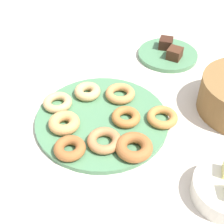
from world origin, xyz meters
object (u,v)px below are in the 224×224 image
object	(u,v)px
donut_8	(134,147)
donut_6	(87,91)
donut_plate	(102,119)
donut_5	(162,117)
donut_3	(104,140)
donut_7	(70,148)
donut_4	(126,117)
brownie_near	(166,43)
cake_plate	(168,55)
donut_1	(58,102)
donut_2	(120,94)
donut_0	(64,123)
brownie_far	(175,53)

from	to	relation	value
donut_8	donut_6	bearing A→B (deg)	-131.89
donut_plate	donut_5	xyz separation A→B (m)	(-0.04, 0.16, 0.02)
donut_plate	donut_5	world-z (taller)	donut_5
donut_3	donut_7	xyz separation A→B (m)	(0.05, -0.07, 0.00)
donut_4	donut_plate	bearing A→B (deg)	-80.48
donut_6	brownie_near	world-z (taller)	brownie_near
donut_4	cake_plate	bearing A→B (deg)	172.88
donut_1	donut_2	distance (m)	0.19
donut_1	cake_plate	size ratio (longest dim) A/B	0.40
donut_plate	donut_2	xyz separation A→B (m)	(-0.10, 0.02, 0.02)
donut_4	brownie_near	world-z (taller)	brownie_near
donut_4	donut_7	xyz separation A→B (m)	(0.15, -0.10, 0.00)
donut_0	donut_4	xyz separation A→B (m)	(-0.08, 0.15, -0.00)
donut_7	donut_8	size ratio (longest dim) A/B	0.86
donut_6	brownie_near	size ratio (longest dim) A/B	1.61
donut_3	brownie_far	bearing A→B (deg)	167.29
donut_0	brownie_far	xyz separation A→B (m)	(-0.43, 0.22, 0.00)
donut_0	donut_6	distance (m)	0.15
cake_plate	donut_8	bearing A→B (deg)	0.38
brownie_far	brownie_near	bearing A→B (deg)	-143.97
donut_5	donut_8	size ratio (longest dim) A/B	0.90
donut_4	cake_plate	size ratio (longest dim) A/B	0.38
donut_0	donut_1	distance (m)	0.09
donut_8	cake_plate	world-z (taller)	donut_8
donut_1	donut_8	size ratio (longest dim) A/B	0.89
donut_7	donut_plate	bearing A→B (deg)	166.24
donut_7	brownie_near	distance (m)	0.58
donut_0	brownie_far	size ratio (longest dim) A/B	1.74
donut_1	donut_5	distance (m)	0.30
donut_3	donut_6	distance (m)	0.20
donut_2	brownie_far	xyz separation A→B (m)	(-0.26, 0.12, 0.01)
donut_3	donut_8	size ratio (longest dim) A/B	0.93
donut_2	brownie_near	distance (m)	0.33
donut_6	brownie_far	world-z (taller)	brownie_far
donut_2	donut_3	bearing A→B (deg)	4.78
donut_0	cake_plate	distance (m)	0.50
donut_plate	cake_plate	distance (m)	0.40
brownie_near	cake_plate	bearing A→B (deg)	26.57
donut_3	donut_2	bearing A→B (deg)	-175.22
donut_8	donut_0	bearing A→B (deg)	-97.10
brownie_near	donut_7	bearing A→B (deg)	-13.28
donut_2	donut_4	xyz separation A→B (m)	(0.09, 0.04, -0.00)
donut_4	donut_8	world-z (taller)	donut_8
donut_8	cake_plate	distance (m)	0.48
donut_7	cake_plate	distance (m)	0.55
donut_6	donut_7	size ratio (longest dim) A/B	0.97
donut_5	donut_1	bearing A→B (deg)	-83.79
donut_0	donut_4	size ratio (longest dim) A/B	1.06
donut_0	donut_1	world-z (taller)	donut_0
donut_8	brownie_far	size ratio (longest dim) A/B	1.93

